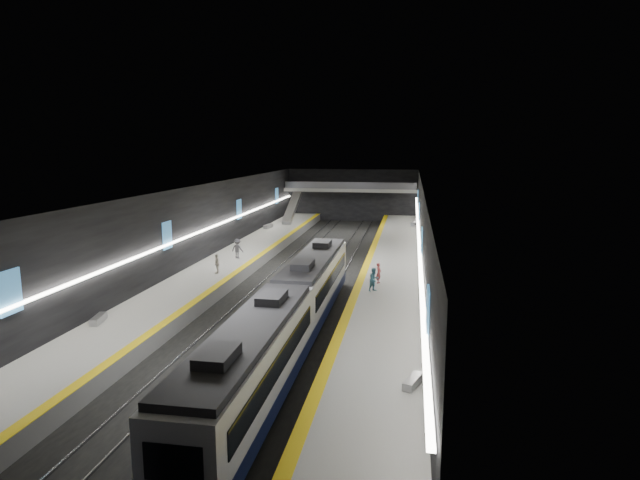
% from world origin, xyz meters
% --- Properties ---
extents(ground, '(70.00, 70.00, 0.00)m').
position_xyz_m(ground, '(0.00, 0.00, 0.00)').
color(ground, black).
rests_on(ground, ground).
extents(ceiling, '(20.00, 70.00, 0.04)m').
position_xyz_m(ceiling, '(0.00, 0.00, 8.00)').
color(ceiling, beige).
rests_on(ceiling, wall_left).
extents(wall_left, '(0.04, 70.00, 8.00)m').
position_xyz_m(wall_left, '(-10.00, 0.00, 4.00)').
color(wall_left, black).
rests_on(wall_left, ground).
extents(wall_right, '(0.04, 70.00, 8.00)m').
position_xyz_m(wall_right, '(10.00, 0.00, 4.00)').
color(wall_right, black).
rests_on(wall_right, ground).
extents(wall_back, '(20.00, 0.04, 8.00)m').
position_xyz_m(wall_back, '(0.00, 35.00, 4.00)').
color(wall_back, black).
rests_on(wall_back, ground).
extents(wall_front, '(20.00, 0.04, 8.00)m').
position_xyz_m(wall_front, '(0.00, -35.00, 4.00)').
color(wall_front, black).
rests_on(wall_front, ground).
extents(platform_left, '(5.00, 70.00, 1.00)m').
position_xyz_m(platform_left, '(-7.50, 0.00, 0.50)').
color(platform_left, slate).
rests_on(platform_left, ground).
extents(tile_surface_left, '(5.00, 70.00, 0.02)m').
position_xyz_m(tile_surface_left, '(-7.50, 0.00, 1.01)').
color(tile_surface_left, '#A5A5A0').
rests_on(tile_surface_left, platform_left).
extents(tactile_strip_left, '(0.60, 70.00, 0.02)m').
position_xyz_m(tactile_strip_left, '(-5.30, 0.00, 1.02)').
color(tactile_strip_left, yellow).
rests_on(tactile_strip_left, platform_left).
extents(platform_right, '(5.00, 70.00, 1.00)m').
position_xyz_m(platform_right, '(7.50, 0.00, 0.50)').
color(platform_right, slate).
rests_on(platform_right, ground).
extents(tile_surface_right, '(5.00, 70.00, 0.02)m').
position_xyz_m(tile_surface_right, '(7.50, 0.00, 1.01)').
color(tile_surface_right, '#A5A5A0').
rests_on(tile_surface_right, platform_right).
extents(tactile_strip_right, '(0.60, 70.00, 0.02)m').
position_xyz_m(tactile_strip_right, '(5.30, 0.00, 1.02)').
color(tactile_strip_right, yellow).
rests_on(tactile_strip_right, platform_right).
extents(rails, '(6.52, 70.00, 0.12)m').
position_xyz_m(rails, '(-0.00, 0.00, 0.06)').
color(rails, gray).
rests_on(rails, ground).
extents(train, '(2.69, 30.05, 3.60)m').
position_xyz_m(train, '(2.50, -18.82, 2.20)').
color(train, '#0E1535').
rests_on(train, ground).
extents(ad_posters, '(19.94, 53.50, 2.20)m').
position_xyz_m(ad_posters, '(-0.00, 1.00, 4.50)').
color(ad_posters, teal).
rests_on(ad_posters, wall_left).
extents(cove_light_left, '(0.25, 68.60, 0.12)m').
position_xyz_m(cove_light_left, '(-9.80, 0.00, 3.80)').
color(cove_light_left, white).
rests_on(cove_light_left, wall_left).
extents(cove_light_right, '(0.25, 68.60, 0.12)m').
position_xyz_m(cove_light_right, '(9.80, 0.00, 3.80)').
color(cove_light_right, white).
rests_on(cove_light_right, wall_right).
extents(mezzanine_bridge, '(20.00, 3.00, 1.50)m').
position_xyz_m(mezzanine_bridge, '(0.00, 32.93, 5.04)').
color(mezzanine_bridge, gray).
rests_on(mezzanine_bridge, wall_left).
extents(escalator, '(1.20, 7.50, 3.92)m').
position_xyz_m(escalator, '(-7.50, 26.00, 2.90)').
color(escalator, '#99999E').
rests_on(escalator, platform_left).
extents(bench_left_near, '(0.81, 1.76, 0.42)m').
position_xyz_m(bench_left_near, '(-9.25, -18.99, 1.21)').
color(bench_left_near, '#99999E').
rests_on(bench_left_near, platform_left).
extents(bench_left_far, '(0.80, 2.01, 0.48)m').
position_xyz_m(bench_left_far, '(-9.13, 19.22, 1.24)').
color(bench_left_far, '#99999E').
rests_on(bench_left_far, platform_left).
extents(bench_right_near, '(0.96, 1.67, 0.39)m').
position_xyz_m(bench_right_near, '(9.41, -24.53, 1.20)').
color(bench_right_near, '#99999E').
rests_on(bench_right_near, platform_right).
extents(bench_right_far, '(0.93, 2.13, 0.50)m').
position_xyz_m(bench_right_far, '(9.50, 24.63, 1.25)').
color(bench_right_far, '#99999E').
rests_on(bench_right_far, platform_right).
extents(passenger_right_a, '(0.53, 0.66, 1.57)m').
position_xyz_m(passenger_right_a, '(6.77, -6.72, 1.79)').
color(passenger_right_a, '#BB4646').
rests_on(passenger_right_a, platform_right).
extents(passenger_right_b, '(1.07, 1.07, 1.74)m').
position_xyz_m(passenger_right_b, '(6.58, -9.14, 1.87)').
color(passenger_right_b, teal).
rests_on(passenger_right_b, platform_right).
extents(passenger_left_a, '(0.61, 1.04, 1.66)m').
position_xyz_m(passenger_left_a, '(-6.67, -5.85, 1.83)').
color(passenger_left_a, beige).
rests_on(passenger_left_a, platform_left).
extents(passenger_left_b, '(1.34, 0.97, 1.86)m').
position_xyz_m(passenger_left_b, '(-6.97, 0.35, 1.93)').
color(passenger_left_b, '#3F3D44').
rests_on(passenger_left_b, platform_left).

